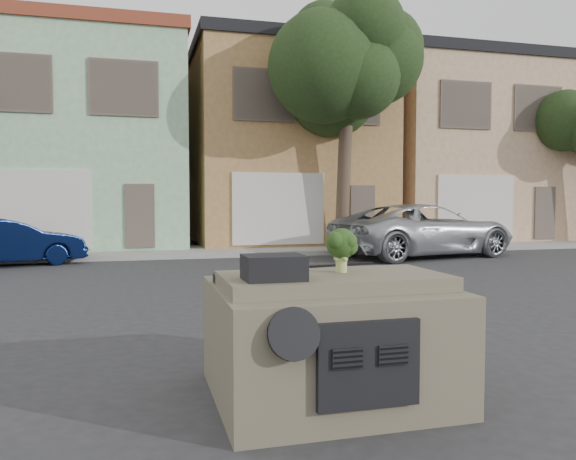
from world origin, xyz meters
name	(u,v)px	position (x,y,z in m)	size (l,w,h in m)	color
ground_plane	(258,324)	(0.00, 0.00, 0.00)	(120.00, 120.00, 0.00)	#303033
sidewalk	(190,252)	(0.00, 10.50, 0.07)	(40.00, 3.00, 0.15)	gray
townhouse_mint	(84,145)	(-3.50, 14.50, 3.77)	(7.20, 8.20, 7.55)	#98C698
townhouse_tan	(279,150)	(4.00, 14.50, 3.77)	(7.20, 8.20, 7.55)	#A97E4A
townhouse_beige	(444,154)	(11.50, 14.50, 3.77)	(7.20, 8.20, 7.55)	tan
navy_sedan	(9,266)	(-4.93, 8.52, 0.00)	(1.32, 3.79, 1.25)	#061032
silver_pickup	(424,256)	(6.92, 7.88, 0.00)	(2.69, 5.83, 1.62)	#ADB1B6
tree_near	(344,124)	(5.00, 9.80, 4.25)	(4.40, 4.00, 8.50)	#213516
car_dashboard	(327,334)	(0.00, -3.00, 0.56)	(2.00, 1.80, 1.12)	#665E49
instrument_hump	(274,267)	(-0.58, -3.35, 1.22)	(0.48, 0.38, 0.20)	black
wiper_arm	(342,265)	(0.28, -2.62, 1.13)	(0.70, 0.03, 0.02)	black
broccoli	(341,250)	(0.11, -3.05, 1.32)	(0.33, 0.33, 0.40)	#1E3713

